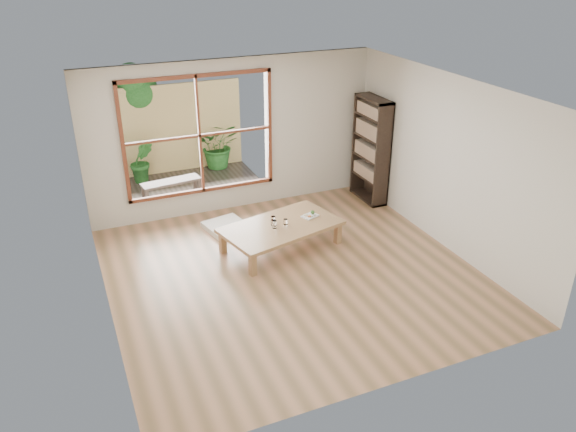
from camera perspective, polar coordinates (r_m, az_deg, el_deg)
name	(u,v)px	position (r m, az deg, el deg)	size (l,w,h in m)	color
ground	(291,272)	(8.06, 0.35, -5.74)	(5.00, 5.00, 0.00)	tan
low_table	(281,228)	(8.53, -0.71, -1.19)	(1.96, 1.39, 0.39)	#977649
floor_cushion	(226,226)	(9.28, -6.32, -1.05)	(0.62, 0.62, 0.09)	beige
bookshelf	(371,150)	(10.12, 8.42, 6.65)	(0.30, 0.84, 1.87)	#30231B
glass_tall	(275,224)	(8.39, -1.38, -0.86)	(0.07, 0.07, 0.12)	silver
glass_mid	(286,222)	(8.51, -0.25, -0.60)	(0.06, 0.06, 0.09)	silver
glass_short	(273,219)	(8.59, -1.51, -0.32)	(0.07, 0.07, 0.09)	silver
glass_small	(273,223)	(8.48, -1.50, -0.67)	(0.07, 0.07, 0.09)	silver
food_tray	(310,215)	(8.78, 2.29, 0.09)	(0.30, 0.26, 0.08)	white
deck	(189,189)	(10.93, -10.04, 2.74)	(2.80, 2.00, 0.05)	#393029
garden_bench	(171,184)	(10.42, -11.79, 3.22)	(1.10, 0.44, 0.34)	#30231B
bamboo_fence	(173,129)	(11.55, -11.60, 8.64)	(2.80, 0.06, 1.80)	tan
shrub_right	(219,145)	(11.70, -7.06, 7.20)	(0.87, 0.75, 0.97)	#276224
shrub_left	(142,161)	(11.23, -14.61, 5.40)	(0.47, 0.38, 0.85)	#276224
garden_tree	(132,93)	(11.54, -15.60, 11.96)	(1.04, 0.85, 2.22)	#4C3D2D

